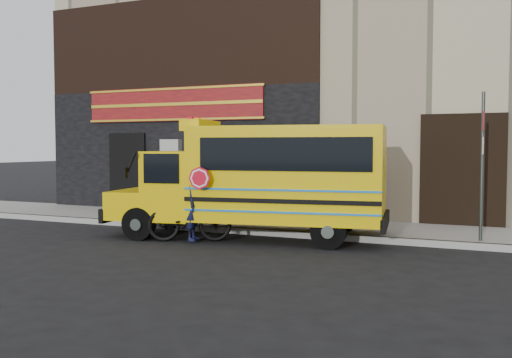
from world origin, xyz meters
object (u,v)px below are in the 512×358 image
object	(u,v)px
sign_pole	(482,163)
cyclist	(193,207)
school_bus	(262,178)
bicycle	(189,217)

from	to	relation	value
sign_pole	cyclist	distance (m)	6.65
school_bus	sign_pole	xyz separation A→B (m)	(4.96, 0.87, 0.40)
sign_pole	bicycle	size ratio (longest dim) A/B	1.74
bicycle	school_bus	bearing A→B (deg)	-78.50
school_bus	bicycle	distance (m)	1.99
sign_pole	cyclist	size ratio (longest dim) A/B	2.09
school_bus	cyclist	xyz separation A→B (m)	(-1.30, -1.09, -0.67)
sign_pole	bicycle	bearing A→B (deg)	-163.46
sign_pole	school_bus	bearing A→B (deg)	-170.10
school_bus	sign_pole	size ratio (longest dim) A/B	2.05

